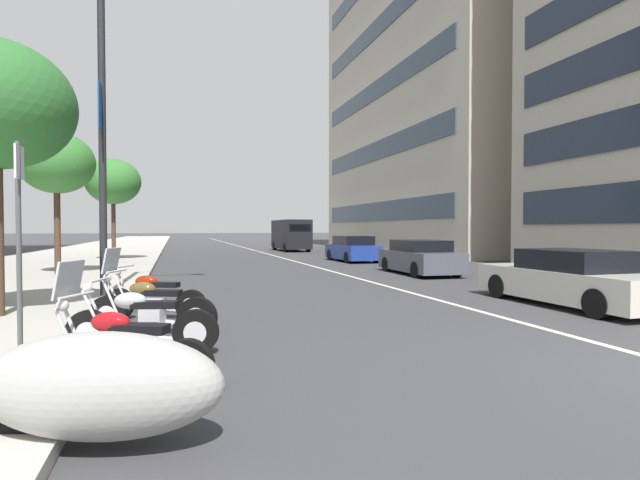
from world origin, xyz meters
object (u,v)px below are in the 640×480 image
motorcycle_under_tarp (141,326)px  car_approaching_light (570,280)px  parking_sign_by_curb (19,233)px  street_lamp_with_banners (117,74)px  car_far_down_avenue (353,249)px  street_tree_by_lamp_post (113,182)px  motorcycle_by_sign_pole (153,299)px  street_tree_near_plaza_corner (57,163)px  motorcycle_mid_row (150,310)px  motorcycle_second_in_row (121,352)px  delivery_van_ahead (291,234)px  car_mid_block_traffic (420,258)px  motorcycle_nearest_camera (99,386)px

motorcycle_under_tarp → car_approaching_light: bearing=-153.8°
parking_sign_by_curb → street_lamp_with_banners: 7.71m
motorcycle_under_tarp → car_far_down_avenue: size_ratio=0.51×
street_tree_by_lamp_post → car_approaching_light: bearing=-147.4°
parking_sign_by_curb → motorcycle_by_sign_pole: bearing=-20.5°
car_far_down_avenue → street_tree_near_plaza_corner: (-5.52, 13.60, 3.53)m
motorcycle_under_tarp → motorcycle_mid_row: bearing=-77.6°
street_lamp_with_banners → motorcycle_second_in_row: bearing=-174.0°
delivery_van_ahead → street_lamp_with_banners: (-25.26, 10.47, 4.34)m
car_far_down_avenue → street_tree_by_lamp_post: bearing=76.0°
parking_sign_by_curb → street_tree_near_plaza_corner: size_ratio=0.52×
car_mid_block_traffic → motorcycle_mid_row: bearing=133.8°
car_mid_block_traffic → street_lamp_with_banners: bearing=113.6°
delivery_van_ahead → parking_sign_by_curb: (-31.88, 10.89, 0.42)m
motorcycle_mid_row → car_mid_block_traffic: size_ratio=0.48×
street_tree_by_lamp_post → parking_sign_by_curb: bearing=-176.4°
motorcycle_nearest_camera → delivery_van_ahead: size_ratio=0.41×
motorcycle_by_sign_pole → motorcycle_under_tarp: bearing=114.1°
car_approaching_light → motorcycle_nearest_camera: bearing=117.1°
motorcycle_second_in_row → motorcycle_under_tarp: motorcycle_second_in_row is taller
motorcycle_under_tarp → street_tree_by_lamp_post: street_tree_by_lamp_post is taller
street_tree_by_lamp_post → motorcycle_nearest_camera: bearing=-174.0°
street_tree_by_lamp_post → delivery_van_ahead: bearing=-49.8°
street_tree_near_plaza_corner → street_tree_by_lamp_post: street_tree_by_lamp_post is taller
motorcycle_mid_row → motorcycle_by_sign_pole: 1.50m
motorcycle_nearest_camera → parking_sign_by_curb: 2.80m
motorcycle_nearest_camera → car_approaching_light: 10.75m
car_mid_block_traffic → delivery_van_ahead: size_ratio=0.82×
motorcycle_nearest_camera → parking_sign_by_curb: parking_sign_by_curb is taller
motorcycle_nearest_camera → motorcycle_by_sign_pole: size_ratio=1.09×
motorcycle_second_in_row → delivery_van_ahead: 33.98m
motorcycle_nearest_camera → delivery_van_ahead: bearing=-88.2°
motorcycle_by_sign_pole → car_far_down_avenue: size_ratio=0.48×
car_far_down_avenue → parking_sign_by_curb: (-18.67, 11.27, 1.10)m
motorcycle_under_tarp → car_far_down_avenue: bearing=-103.8°
car_approaching_light → street_tree_by_lamp_post: street_tree_by_lamp_post is taller
motorcycle_nearest_camera → street_tree_by_lamp_post: 24.20m
motorcycle_under_tarp → car_approaching_light: size_ratio=0.46×
motorcycle_mid_row → car_far_down_avenue: 19.28m
car_mid_block_traffic → street_tree_by_lamp_post: street_tree_by_lamp_post is taller
motorcycle_under_tarp → motorcycle_mid_row: size_ratio=1.01×
street_tree_near_plaza_corner → car_approaching_light: bearing=-128.8°
delivery_van_ahead → parking_sign_by_curb: bearing=159.0°
motorcycle_mid_row → delivery_van_ahead: 31.25m
car_far_down_avenue → motorcycle_under_tarp: bearing=149.6°
car_approaching_light → delivery_van_ahead: 29.22m
delivery_van_ahead → car_approaching_light: bearing=177.6°
delivery_van_ahead → street_lamp_with_banners: bearing=155.3°
motorcycle_by_sign_pole → car_approaching_light: size_ratio=0.43×
motorcycle_mid_row → parking_sign_by_curb: size_ratio=0.78×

